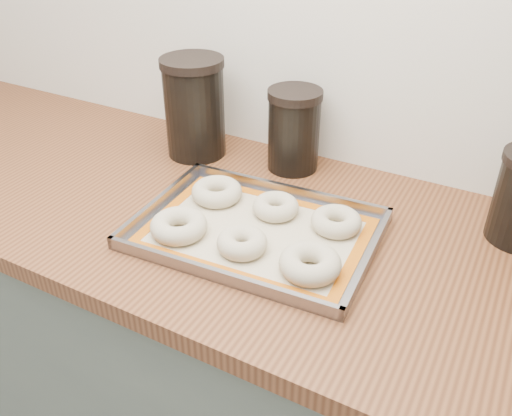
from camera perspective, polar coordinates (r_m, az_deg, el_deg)
The scene contains 12 objects.
cabinet at distance 1.40m, azimuth 3.63°, elevation -18.52°, with size 3.00×0.65×0.86m, color #5A6559.
countertop at distance 1.09m, azimuth 4.44°, elevation -3.37°, with size 3.06×0.68×0.04m, color brown.
baking_tray at distance 1.06m, azimuth -0.00°, elevation -2.42°, with size 0.48×0.36×0.03m.
baking_mat at distance 1.06m, azimuth 0.00°, elevation -2.51°, with size 0.44×0.31×0.00m.
bagel_front_left at distance 1.06m, azimuth -8.13°, elevation -1.86°, with size 0.11×0.11×0.04m, color beige.
bagel_front_mid at distance 1.00m, azimuth -1.47°, elevation -3.66°, with size 0.09×0.09×0.04m, color beige.
bagel_front_right at distance 0.96m, azimuth 5.71°, elevation -5.82°, with size 0.11×0.11×0.04m, color beige.
bagel_back_left at distance 1.16m, azimuth -4.15°, elevation 1.73°, with size 0.11×0.11×0.04m, color beige.
bagel_back_mid at distance 1.11m, azimuth 2.08°, elevation 0.14°, with size 0.09×0.09×0.03m, color beige.
bagel_back_right at distance 1.07m, azimuth 8.44°, elevation -1.41°, with size 0.10×0.10×0.03m, color beige.
canister_left at distance 1.33m, azimuth -6.49°, elevation 10.49°, with size 0.15×0.15×0.24m.
canister_mid at distance 1.26m, azimuth 4.00°, elevation 8.21°, with size 0.12×0.12×0.19m.
Camera 1 is at (0.35, 0.86, 1.51)m, focal length 38.00 mm.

